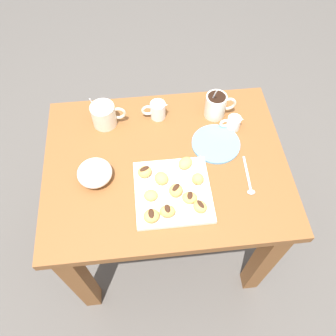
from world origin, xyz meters
name	(u,v)px	position (x,y,z in m)	size (l,w,h in m)	color
ground_plane	(166,236)	(0.00, 0.00, 0.00)	(8.00, 8.00, 0.00)	#514C47
dining_table	(166,183)	(0.00, 0.00, 0.56)	(0.89, 0.69, 0.72)	brown
pastry_plate_square	(173,192)	(0.01, -0.13, 0.73)	(0.26, 0.26, 0.02)	white
coffee_mug_cream_left	(104,115)	(-0.22, 0.21, 0.77)	(0.13, 0.09, 0.14)	silver
coffee_mug_cream_right	(216,105)	(0.22, 0.21, 0.77)	(0.12, 0.08, 0.15)	silver
cream_pitcher_white	(157,110)	(-0.01, 0.23, 0.76)	(0.10, 0.06, 0.07)	white
ice_cream_bowl	(94,172)	(-0.25, -0.04, 0.76)	(0.12, 0.12, 0.09)	white
chocolate_sauce_pitcher	(234,122)	(0.28, 0.14, 0.75)	(0.09, 0.05, 0.06)	white
saucer_sky_left	(216,144)	(0.20, 0.06, 0.72)	(0.18, 0.18, 0.01)	#66A8DB
loose_spoon_near_saucer	(249,180)	(0.28, -0.11, 0.72)	(0.03, 0.16, 0.01)	silver
beignet_0	(200,207)	(0.09, -0.21, 0.75)	(0.05, 0.04, 0.03)	#DBA351
chocolate_drizzle_0	(201,204)	(0.09, -0.21, 0.77)	(0.03, 0.01, 0.01)	#381E11
beignet_1	(151,216)	(-0.07, -0.23, 0.75)	(0.05, 0.05, 0.04)	#DBA351
chocolate_drizzle_1	(151,213)	(-0.07, -0.23, 0.77)	(0.03, 0.02, 0.01)	#381E11
beignet_2	(190,198)	(0.06, -0.17, 0.75)	(0.04, 0.05, 0.03)	#DBA351
chocolate_drizzle_2	(190,195)	(0.06, -0.17, 0.76)	(0.03, 0.02, 0.01)	#381E11
beignet_3	(151,195)	(-0.07, -0.15, 0.75)	(0.05, 0.04, 0.03)	#DBA351
beignet_4	(167,211)	(-0.02, -0.22, 0.75)	(0.04, 0.05, 0.04)	#DBA351
chocolate_drizzle_4	(167,208)	(-0.02, -0.22, 0.78)	(0.03, 0.02, 0.01)	#381E11
beignet_5	(161,178)	(-0.02, -0.09, 0.75)	(0.05, 0.05, 0.03)	#DBA351
beignet_6	(198,179)	(0.10, -0.10, 0.75)	(0.04, 0.04, 0.04)	#DBA351
beignet_7	(145,172)	(-0.08, -0.06, 0.75)	(0.05, 0.04, 0.04)	#DBA351
chocolate_drizzle_7	(144,169)	(-0.08, -0.06, 0.77)	(0.04, 0.02, 0.01)	#381E11
beignet_8	(185,163)	(0.07, -0.03, 0.75)	(0.04, 0.06, 0.03)	#DBA351
beignet_9	(176,190)	(0.02, -0.14, 0.75)	(0.05, 0.05, 0.04)	#DBA351
chocolate_drizzle_9	(176,187)	(0.02, -0.14, 0.77)	(0.03, 0.02, 0.01)	#381E11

